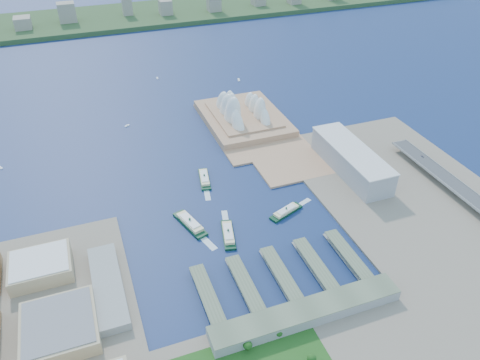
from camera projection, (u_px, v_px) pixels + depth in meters
name	position (u px, v px, depth m)	size (l,w,h in m)	color
ground	(244.00, 237.00, 566.90)	(3000.00, 3000.00, 0.00)	#0E1D44
east_land	(434.00, 217.00, 596.07)	(240.00, 500.00, 3.00)	#7B6F5F
peninsula	(249.00, 126.00, 796.78)	(135.00, 220.00, 3.00)	tan
far_shore	(121.00, 17.00, 1317.51)	(2200.00, 260.00, 12.00)	#2D4926
opera_house	(244.00, 105.00, 794.02)	(134.00, 180.00, 58.00)	white
toaster_building	(351.00, 160.00, 672.39)	(45.00, 155.00, 35.00)	#94949A
expressway	(478.00, 207.00, 601.25)	(26.00, 340.00, 11.85)	gray
west_buildings	(19.00, 335.00, 432.27)	(200.00, 280.00, 27.00)	#A07950
ferry_wharves	(280.00, 274.00, 510.53)	(184.00, 90.00, 9.30)	#556049
terminal_building	(307.00, 313.00, 462.17)	(200.00, 28.00, 12.00)	gray
far_skyline	(120.00, 6.00, 1282.98)	(1900.00, 140.00, 55.00)	gray
ferry_a	(190.00, 222.00, 582.13)	(15.17, 59.61, 11.27)	#0C321D
ferry_b	(204.00, 177.00, 663.91)	(13.35, 52.45, 9.92)	#0C321D
ferry_c	(228.00, 233.00, 566.42)	(13.59, 53.40, 10.10)	#0C321D
ferry_d	(286.00, 210.00, 602.49)	(12.63, 49.63, 9.38)	#0C321D
boat_a	(0.00, 167.00, 692.47)	(3.17, 12.66, 2.44)	white
boat_b	(127.00, 126.00, 798.55)	(3.09, 8.83, 2.38)	white
boat_c	(239.00, 80.00, 961.04)	(3.75, 12.87, 2.89)	white
boat_e	(157.00, 78.00, 968.50)	(3.26, 10.24, 2.51)	white
car_c	(423.00, 157.00, 689.65)	(1.85, 4.56, 1.32)	slate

